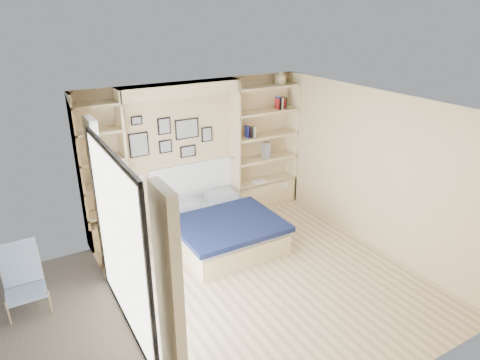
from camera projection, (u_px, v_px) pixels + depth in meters
ground at (264, 277)px, 6.16m from camera, size 4.50×4.50×0.00m
room_shell at (193, 179)px, 6.79m from camera, size 4.50×4.50×4.50m
bed at (219, 226)px, 7.04m from camera, size 1.62×1.98×1.07m
photo_gallery at (171, 137)px, 7.13m from camera, size 1.48×0.02×0.82m
reading_lamps at (186, 167)px, 7.21m from camera, size 1.92×0.12×0.15m
shelf_decor at (254, 122)px, 7.69m from camera, size 3.46×0.23×2.03m
deck_chair at (23, 279)px, 5.46m from camera, size 0.49×0.82×0.82m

